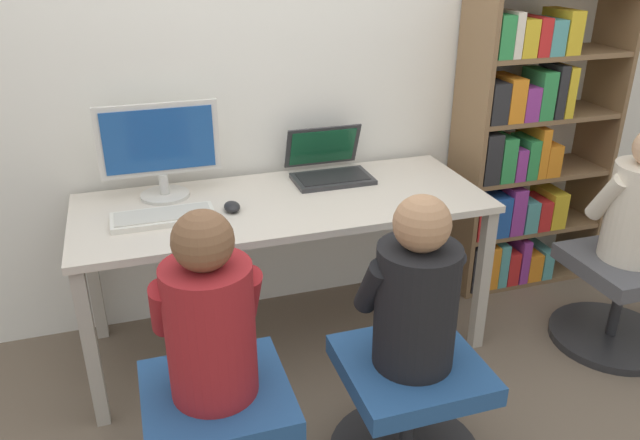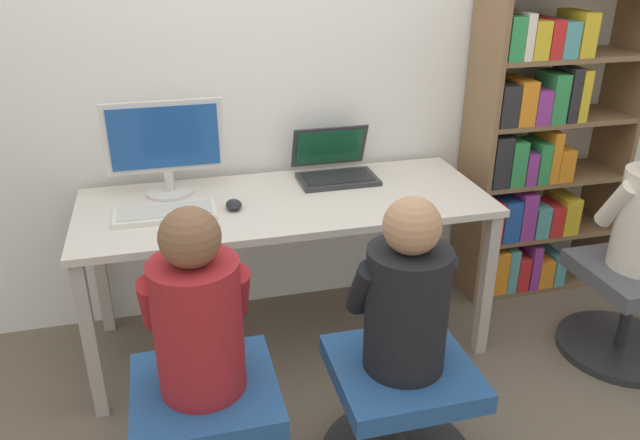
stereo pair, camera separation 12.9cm
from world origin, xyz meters
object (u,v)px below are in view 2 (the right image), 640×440
Objects in this scene: laptop at (335,168)px; person_at_laptop at (407,296)px; office_chair_side at (629,306)px; keyboard at (165,213)px; person_at_monitor at (197,313)px; office_chair_left at (209,434)px; bookshelf at (534,160)px; desktop_monitor at (165,147)px; office_chair_right at (399,411)px.

laptop is 0.59× the size of person_at_laptop.
person_at_laptop reaches higher than office_chair_side.
keyboard is at bearing -162.24° from laptop.
person_at_monitor is 0.65m from person_at_laptop.
keyboard is at bearing 95.43° from person_at_monitor.
bookshelf is (1.71, 0.96, 0.47)m from office_chair_left.
desktop_monitor reaches higher than person_at_monitor.
laptop is 1.15m from office_chair_right.
office_chair_left is at bearing 175.62° from person_at_laptop.
office_chair_right is at bearing -92.95° from laptop.
keyboard is 0.26× the size of bookshelf.
laptop reaches higher than keyboard.
person_at_monitor is at bearing -170.49° from office_chair_side.
office_chair_left is 1.00× the size of office_chair_right.
office_chair_side is at bearing -12.03° from keyboard.
laptop is 1.43m from office_chair_side.
office_chair_right is at bearing -136.53° from bookshelf.
desktop_monitor is at bearing 83.23° from keyboard.
desktop_monitor is at bearing -179.44° from laptop.
laptop is 0.88× the size of keyboard.
desktop_monitor is 0.81× the size of person_at_monitor.
office_chair_right is 1.00× the size of office_chair_side.
keyboard reaches higher than office_chair_left.
office_chair_right is at bearing -4.75° from office_chair_left.
office_chair_right is 0.80m from person_at_monitor.
desktop_monitor is at bearing 92.40° from office_chair_left.
office_chair_right is (0.71, -0.78, -0.48)m from keyboard.
office_chair_right is at bearing -56.11° from desktop_monitor.
laptop is 0.64× the size of office_chair_side.
office_chair_left is at bearing -170.36° from office_chair_side.
bookshelf is (1.75, -0.00, -0.21)m from desktop_monitor.
person_at_monitor is (0.00, 0.00, 0.47)m from office_chair_left.
office_chair_left is at bearing -150.72° from bookshelf.
office_chair_right is (-0.05, -1.03, -0.52)m from laptop.
bookshelf is (1.71, 0.96, 0.00)m from person_at_monitor.
desktop_monitor is 1.24× the size of keyboard.
laptop is (0.74, 0.01, -0.16)m from desktop_monitor.
office_chair_side is (1.22, 0.37, 0.00)m from office_chair_right.
laptop is at bearing 179.34° from bookshelf.
bookshelf is at bearing 102.85° from office_chair_side.
bookshelf is 2.78× the size of office_chair_side.
laptop is at bearing 0.56° from desktop_monitor.
desktop_monitor is 1.40× the size of laptop.
keyboard is 1.16m from office_chair_right.
bookshelf reaches higher than office_chair_right.
laptop is 0.80m from keyboard.
person_at_monitor is 1.11× the size of office_chair_side.
laptop is 1.30m from office_chair_left.
desktop_monitor is at bearing 92.42° from person_at_monitor.
desktop_monitor is 0.99m from person_at_monitor.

